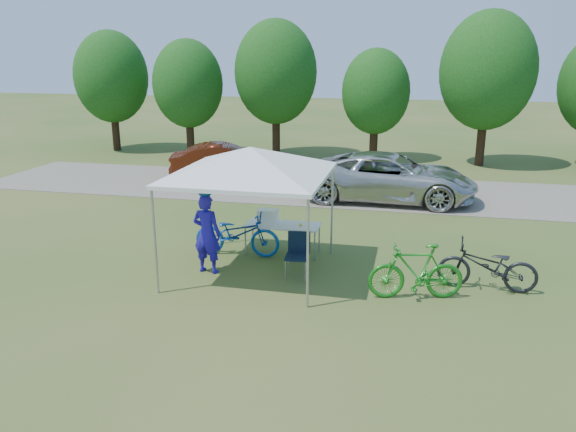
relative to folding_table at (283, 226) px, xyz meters
name	(u,v)px	position (x,y,z in m)	size (l,w,h in m)	color
ground	(252,271)	(-0.37, -1.28, -0.67)	(100.00, 100.00, 0.00)	#2D5119
gravel_strip	(316,188)	(-0.37, 6.72, -0.66)	(24.00, 5.00, 0.02)	gray
canopy	(250,150)	(-0.37, -1.28, 1.98)	(4.53, 4.53, 3.00)	#A5A5AA
treeline	(335,78)	(-0.67, 12.76, 2.86)	(24.89, 4.28, 6.30)	#382314
folding_table	(283,226)	(0.00, 0.00, 0.00)	(1.74, 0.73, 0.72)	white
folding_chair	(298,250)	(0.63, -1.24, -0.12)	(0.51, 0.52, 0.93)	black
cooler	(268,216)	(-0.36, 0.00, 0.21)	(0.47, 0.32, 0.34)	white
ice_cream_cup	(301,225)	(0.44, -0.05, 0.07)	(0.08, 0.08, 0.06)	#CED331
cyclist	(207,234)	(-1.30, -1.51, 0.19)	(0.63, 0.41, 1.73)	#2015B1
bike_blue	(237,234)	(-1.00, -0.36, -0.14)	(0.70, 2.02, 1.06)	#134BA9
bike_green	(416,271)	(3.07, -1.92, -0.12)	(0.52, 1.83, 1.10)	#1D8320
bike_dark	(488,266)	(4.46, -1.21, -0.17)	(0.67, 1.92, 1.01)	black
minivan	(390,177)	(2.19, 5.60, 0.10)	(2.51, 5.44, 1.51)	silver
sedan	(226,162)	(-3.93, 7.43, 0.02)	(1.42, 4.07, 1.34)	#521B0D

